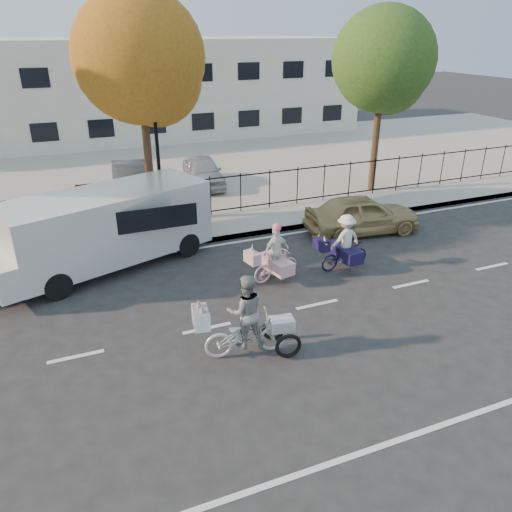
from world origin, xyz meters
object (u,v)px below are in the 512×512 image
pedestrian (11,231)px  lot_car_d (203,171)px  lamppost (157,142)px  unicorn_bike (275,260)px  bull_bike (344,247)px  gold_sedan (362,214)px  lot_car_c (130,179)px  white_van (104,226)px  zebra_trike (246,325)px

pedestrian → lot_car_d: size_ratio=0.52×
lamppost → unicorn_bike: bearing=-67.9°
bull_bike → gold_sedan: bull_bike is taller
lamppost → lot_car_c: (-0.43, 4.12, -2.30)m
lamppost → lot_car_d: size_ratio=1.16×
lamppost → gold_sedan: (6.36, -2.92, -2.43)m
unicorn_bike → pedestrian: pedestrian is taller
unicorn_bike → lamppost: bearing=10.6°
lamppost → bull_bike: 7.12m
lamppost → pedestrian: size_ratio=2.26×
bull_bike → lot_car_c: bull_bike is taller
lamppost → unicorn_bike: lamppost is taller
lamppost → lot_car_c: 4.74m
unicorn_bike → lot_car_d: (0.71, 9.36, 0.15)m
pedestrian → lot_car_d: pedestrian is taller
bull_bike → white_van: bearing=61.7°
bull_bike → lot_car_d: 9.55m
unicorn_bike → gold_sedan: size_ratio=0.43×
bull_bike → lot_car_d: (-1.49, 9.43, 0.11)m
unicorn_bike → bull_bike: (2.20, -0.07, 0.04)m
lot_car_c → gold_sedan: bearing=-38.6°
gold_sedan → white_van: bearing=93.0°
lamppost → white_van: size_ratio=0.62×
white_van → gold_sedan: bearing=-23.6°
zebra_trike → unicorn_bike: bearing=-25.7°
unicorn_bike → pedestrian: (-6.82, 3.85, 0.48)m
pedestrian → unicorn_bike: bearing=123.6°
zebra_trike → lot_car_c: zebra_trike is taller
zebra_trike → lot_car_c: 12.22m
bull_bike → lamppost: bearing=35.1°
gold_sedan → pedestrian: bearing=88.5°
unicorn_bike → bull_bike: size_ratio=0.95×
zebra_trike → lot_car_c: (-0.45, 12.21, 0.07)m
lot_car_c → lot_car_d: lot_car_c is taller
lot_car_c → lamppost: bearing=-76.6°
zebra_trike → white_van: size_ratio=0.32×
white_van → pedestrian: bearing=138.0°
zebra_trike → bull_bike: bearing=-46.8°
unicorn_bike → white_van: bearing=45.4°
pedestrian → lot_car_c: 6.89m
lot_car_d → unicorn_bike: bearing=-88.5°
lot_car_c → pedestrian: bearing=-121.5°
bull_bike → pedestrian: (-9.03, 3.92, 0.44)m
white_van → unicorn_bike: bearing=-52.6°
unicorn_bike → bull_bike: 2.21m
lamppost → lot_car_d: (2.78, 4.28, -2.33)m
zebra_trike → unicorn_bike: 3.64m
gold_sedan → lot_car_c: bearing=51.1°
unicorn_bike → lot_car_c: size_ratio=0.43×
lot_car_d → zebra_trike: bearing=-96.7°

